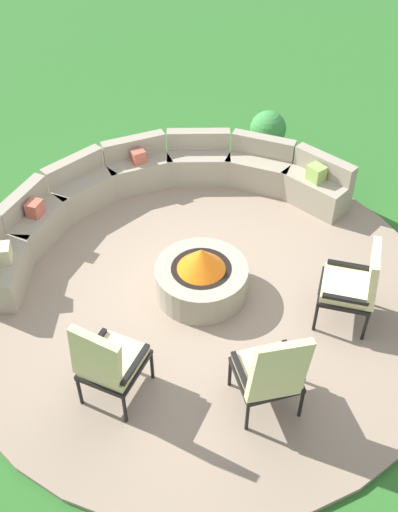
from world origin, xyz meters
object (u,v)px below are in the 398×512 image
at_px(curved_stone_bench, 152,192).
at_px(lounge_chair_back_left, 356,283).
at_px(lounge_chair_front_right, 271,372).
at_px(lounge_chair_front_left, 107,361).
at_px(fire_pit, 201,277).
at_px(potted_plant_4, 268,132).

bearing_deg(curved_stone_bench, lounge_chair_back_left, -48.06).
bearing_deg(lounge_chair_front_right, lounge_chair_front_left, 159.88).
relative_size(fire_pit, curved_stone_bench, 0.22).
bearing_deg(lounge_chair_front_left, fire_pit, 82.84).
bearing_deg(lounge_chair_front_right, lounge_chair_back_left, 33.91).
height_order(lounge_chair_back_left, potted_plant_4, lounge_chair_back_left).
height_order(curved_stone_bench, lounge_chair_back_left, lounge_chair_back_left).
distance_m(fire_pit, curved_stone_bench, 1.69).
xyz_separation_m(lounge_chair_back_left, potted_plant_4, (-0.18, 3.44, -0.21)).
xyz_separation_m(fire_pit, potted_plant_4, (1.39, 2.84, 0.07)).
xyz_separation_m(fire_pit, lounge_chair_front_left, (-1.06, -1.32, 0.32)).
bearing_deg(lounge_chair_front_left, lounge_chair_front_right, 19.68).
xyz_separation_m(curved_stone_bench, lounge_chair_front_left, (-0.63, -2.96, 0.30)).
distance_m(lounge_chair_front_left, lounge_chair_front_right, 1.52).
bearing_deg(potted_plant_4, fire_pit, -116.10).
relative_size(lounge_chair_front_left, lounge_chair_back_left, 1.16).
relative_size(fire_pit, lounge_chair_back_left, 1.05).
distance_m(fire_pit, lounge_chair_front_left, 1.73).
height_order(lounge_chair_front_right, potted_plant_4, lounge_chair_front_right).
relative_size(curved_stone_bench, lounge_chair_front_right, 4.16).
xyz_separation_m(lounge_chair_front_left, lounge_chair_front_right, (1.49, -0.32, -0.01)).
xyz_separation_m(lounge_chair_front_right, lounge_chair_back_left, (1.15, 1.03, -0.03)).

